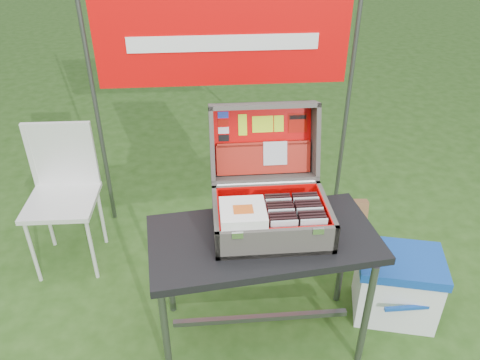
{
  "coord_description": "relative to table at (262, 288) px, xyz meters",
  "views": [
    {
      "loc": [
        -0.15,
        -1.85,
        2.1
      ],
      "look_at": [
        0.02,
        0.1,
        0.9
      ],
      "focal_mm": 35.0,
      "sensor_mm": 36.0,
      "label": 1
    }
  ],
  "objects": [
    {
      "name": "table_leg_fl",
      "position": [
        -0.49,
        -0.22,
        -0.02
      ],
      "size": [
        0.04,
        0.04,
        0.65
      ],
      "primitive_type": "cylinder",
      "color": "#59595B",
      "rests_on": "ground"
    },
    {
      "name": "suitcase_pocket_edge",
      "position": [
        0.04,
        0.38,
        0.64
      ],
      "size": [
        0.48,
        0.02,
        0.02
      ],
      "primitive_type": "cube",
      "rotation": [
        -1.86,
        0.0,
        0.0
      ],
      "color": "#9F1C11",
      "rests_on": "suitcase_lid_pocket"
    },
    {
      "name": "suitcase_pocket_cd",
      "position": [
        0.1,
        0.36,
        0.6
      ],
      "size": [
        0.12,
        0.04,
        0.12
      ],
      "primitive_type": "cube",
      "rotation": [
        -1.86,
        0.0,
        0.0
      ],
      "color": "silver",
      "rests_on": "suitcase_lid_pocket"
    },
    {
      "name": "ground",
      "position": [
        -0.12,
        0.08,
        -0.34
      ],
      "size": [
        80.0,
        80.0,
        0.0
      ],
      "primitive_type": "plane",
      "color": "#244714",
      "rests_on": "ground"
    },
    {
      "name": "cd_right_2",
      "position": [
        0.21,
        -0.07,
        0.44
      ],
      "size": [
        0.12,
        0.01,
        0.14
      ],
      "primitive_type": "cube",
      "color": "black",
      "rests_on": "suitcase_liner_floor"
    },
    {
      "name": "lid_card_neon_tall",
      "position": [
        -0.06,
        0.43,
        0.73
      ],
      "size": [
        0.04,
        0.03,
        0.11
      ],
      "primitive_type": "cube",
      "rotation": [
        -1.86,
        0.0,
        0.0
      ],
      "color": "#C3F418",
      "rests_on": "suitcase_lid_liner"
    },
    {
      "name": "songbook_0",
      "position": [
        -0.1,
        -0.04,
        0.5
      ],
      "size": [
        0.21,
        0.21,
        0.0
      ],
      "primitive_type": "cube",
      "color": "white",
      "rests_on": "suitcase_base_wall_front"
    },
    {
      "name": "lid_card_neon_small",
      "position": [
        0.12,
        0.43,
        0.73
      ],
      "size": [
        0.05,
        0.03,
        0.08
      ],
      "primitive_type": "cube",
      "rotation": [
        -1.86,
        0.0,
        0.0
      ],
      "color": "#C3F418",
      "rests_on": "suitcase_lid_liner"
    },
    {
      "name": "songbook_5",
      "position": [
        -0.1,
        -0.04,
        0.52
      ],
      "size": [
        0.21,
        0.21,
        0.0
      ],
      "primitive_type": "cube",
      "color": "white",
      "rests_on": "suitcase_base_wall_front"
    },
    {
      "name": "table_leg_br",
      "position": [
        0.49,
        0.22,
        -0.02
      ],
      "size": [
        0.04,
        0.04,
        0.65
      ],
      "primitive_type": "cylinder",
      "color": "#59595B",
      "rests_on": "ground"
    },
    {
      "name": "cd_right_7",
      "position": [
        0.21,
        0.04,
        0.44
      ],
      "size": [
        0.12,
        0.01,
        0.14
      ],
      "primitive_type": "cube",
      "color": "black",
      "rests_on": "suitcase_liner_floor"
    },
    {
      "name": "suitcase_liner_wall_left",
      "position": [
        -0.21,
        0.04,
        0.43
      ],
      "size": [
        0.01,
        0.35,
        0.13
      ],
      "primitive_type": "cube",
      "color": "red",
      "rests_on": "suitcase_base_bottom"
    },
    {
      "name": "suitcase_base_wall_back",
      "position": [
        0.04,
        0.22,
        0.42
      ],
      "size": [
        0.56,
        0.02,
        0.15
      ],
      "primitive_type": "cube",
      "color": "#5E5951",
      "rests_on": "table_top"
    },
    {
      "name": "suitcase_lid_rim_right",
      "position": [
        0.31,
        0.36,
        0.66
      ],
      "size": [
        0.02,
        0.25,
        0.42
      ],
      "primitive_type": "cube",
      "rotation": [
        -1.86,
        0.0,
        0.0
      ],
      "color": "#5E5951",
      "rests_on": "suitcase_lid_back"
    },
    {
      "name": "chair_leg_br",
      "position": [
        -0.98,
        0.89,
        -0.11
      ],
      "size": [
        0.02,
        0.02,
        0.47
      ],
      "primitive_type": "cylinder",
      "color": "silver",
      "rests_on": "ground"
    },
    {
      "name": "cd_right_3",
      "position": [
        0.21,
        -0.05,
        0.44
      ],
      "size": [
        0.12,
        0.01,
        0.14
      ],
      "primitive_type": "cube",
      "color": "black",
      "rests_on": "suitcase_liner_floor"
    },
    {
      "name": "table_leg_bl",
      "position": [
        -0.49,
        0.22,
        -0.02
      ],
      "size": [
        0.04,
        0.04,
        0.65
      ],
      "primitive_type": "cylinder",
      "color": "#59595B",
      "rests_on": "ground"
    },
    {
      "name": "chair_seat",
      "position": [
        -1.16,
        0.71,
        0.12
      ],
      "size": [
        0.43,
        0.43,
        0.03
      ],
      "primitive_type": "cube",
      "rotation": [
        0.0,
        0.0,
        -0.02
      ],
      "color": "silver",
      "rests_on": "ground"
    },
    {
      "name": "table_brace",
      "position": [
        0.0,
        0.0,
        -0.22
      ],
      "size": [
        0.95,
        0.03,
        0.03
      ],
      "primitive_type": "cube",
      "color": "#59595B",
      "rests_on": "ground"
    },
    {
      "name": "chair_upright_right",
      "position": [
        -0.98,
        0.91,
        0.34
      ],
      "size": [
        0.02,
        0.02,
        0.44
      ],
      "primitive_type": "cylinder",
      "color": "silver",
      "rests_on": "chair_seat"
    },
    {
      "name": "cd_right_1",
      "position": [
        0.21,
        -0.09,
        0.44
      ],
      "size": [
        0.12,
        0.01,
        0.14
      ],
      "primitive_type": "cube",
      "color": "black",
      "rests_on": "suitcase_liner_floor"
    },
    {
      "name": "songbook_7",
      "position": [
        -0.1,
        -0.04,
        0.53
      ],
      "size": [
        0.21,
        0.21,
        0.0
      ],
      "primitive_type": "cube",
      "color": "white",
      "rests_on": "suitcase_base_wall_front"
    },
    {
      "name": "suitcase_liner_wall_front",
      "position": [
        0.04,
        -0.14,
        0.43
      ],
      "size": [
        0.51,
        0.01,
        0.13
      ],
      "primitive_type": "cube",
      "color": "red",
      "rests_on": "suitcase_base_bottom"
    },
    {
      "name": "cd_left_5",
      "position": [
        0.08,
        -0.01,
        0.44
      ],
      "size": [
        0.12,
        0.01,
        0.14
      ],
      "primitive_type": "cube",
      "color": "black",
      "rests_on": "suitcase_liner_floor"
    },
    {
      "name": "cd_left_4",
      "position": [
        0.08,
        -0.03,
        0.44
      ],
      "size": [
        0.12,
        0.01,
        0.14
      ],
      "primitive_type": "cube",
      "color": "silver",
      "rests_on": "suitcase_liner_floor"
    },
    {
      "name": "cooler",
      "position": [
        0.78,
        0.1,
        -0.14
      ],
      "size": [
        0.53,
        0.45,
        0.4
      ],
      "primitive_type": null,
      "rotation": [
        0.0,
        0.0,
        -0.25
      ],
      "color": "white",
      "rests_on": "ground"
    },
    {
      "name": "banner_post_right",
      "position": [
        0.73,
        1.18,
        0.51
      ],
      "size": [
        0.03,
        0.03,
        1.7
      ],
      "primitive_type": "cylinder",
      "color": "#59595B",
      "rests_on": "ground"
    },
    {
      "name": "table_top",
      "position": [
        0.0,
        0.0,
        0.32
      ],
      "size": [
        1.15,
        0.67,
        0.04
      ],
      "primitive_type": "cube",
      "rotation": [
        0.0,
        0.0,
        0.11
      ],
      "color": "black",
      "rests_on": "ground"
    },
    {
      "name": "cd_left_1",
      "position": [
        0.08,
        -0.09,
        0.44
      ],
      "size": [
        0.12,
        0.01,
        0.14
      ],
      "primitive_type": "cube",
      "color": "black",
      "rests_on": "suitcase_liner_floor"
    },
    {
      "name": "chair_upright_left",
      "position": [
        -1.34,
        0.91,
        0.34
      ],
      "size": [
        0.02,
        0.02,
        0.44
      ],
      "primitive_type": "cylinder",
      "color": "silver",
      "rests_on": "chair_seat"
    },
    {
      "name": "cd_left_8",
      "position": [
        0.08,
        0.06,
        0.44
      ],
      "size": [
        0.12,
        0.01,
        0.14
      ],
      "primitive_type": "cube",
      "color": "silver",
      "rests_on": "suitcase_liner_floor"
    },
    {
      "name": "songbook_1",
      "position": [
        -0.1,
        -0.04,
        0.5
      ],
      "size": [
        0.21,
        0.21,
        0.0
      ],
      "primitive_type": "cube",
      "color": "white",
      "rests_on": "suitcase_base_wall_front"
    },
    {
      "name": "banner_text",
      "position": [
        -0.12,
        1.16,
        0.96
      ],
      "size": [
        1.2,
        0.0,
        0.1
      ],
      "primitive_type": "cube",
      "color": "white",
      "rests_on": "banner"
    },
    {
      "name": "cd_right_10",
      "position": [
        0.21,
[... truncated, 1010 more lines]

